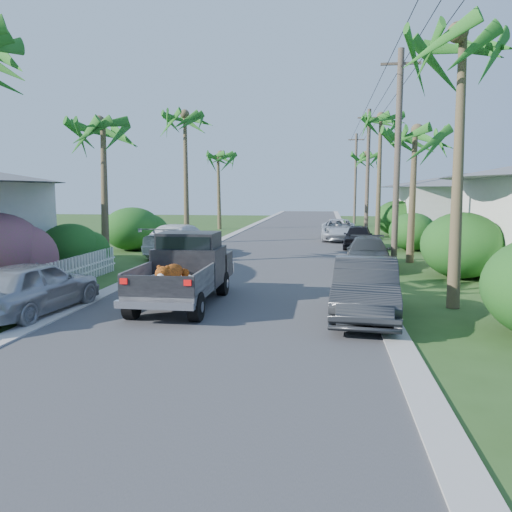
# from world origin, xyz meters

# --- Properties ---
(ground) EXTENTS (120.00, 120.00, 0.00)m
(ground) POSITION_xyz_m (0.00, 0.00, 0.00)
(ground) COLOR #2B4B1C
(ground) RESTS_ON ground
(road) EXTENTS (8.00, 100.00, 0.02)m
(road) POSITION_xyz_m (0.00, 25.00, 0.01)
(road) COLOR #38383A
(road) RESTS_ON ground
(curb_left) EXTENTS (0.60, 100.00, 0.06)m
(curb_left) POSITION_xyz_m (-4.30, 25.00, 0.03)
(curb_left) COLOR #A5A39E
(curb_left) RESTS_ON ground
(curb_right) EXTENTS (0.60, 100.00, 0.06)m
(curb_right) POSITION_xyz_m (4.30, 25.00, 0.03)
(curb_right) COLOR #A5A39E
(curb_right) RESTS_ON ground
(pickup_truck) EXTENTS (1.98, 5.12, 2.06)m
(pickup_truck) POSITION_xyz_m (-1.34, 5.57, 1.01)
(pickup_truck) COLOR black
(pickup_truck) RESTS_ON ground
(parked_car_rn) EXTENTS (1.94, 4.69, 1.51)m
(parked_car_rn) POSITION_xyz_m (3.75, 4.36, 0.76)
(parked_car_rn) COLOR #28292C
(parked_car_rn) RESTS_ON ground
(parked_car_rm) EXTENTS (2.03, 4.54, 1.29)m
(parked_car_rm) POSITION_xyz_m (4.52, 13.00, 0.65)
(parked_car_rm) COLOR #323537
(parked_car_rm) RESTS_ON ground
(parked_car_rf) EXTENTS (1.98, 4.08, 1.34)m
(parked_car_rf) POSITION_xyz_m (4.58, 20.58, 0.67)
(parked_car_rf) COLOR black
(parked_car_rf) RESTS_ON ground
(parked_car_rd) EXTENTS (2.40, 5.10, 1.41)m
(parked_car_rd) POSITION_xyz_m (3.60, 25.23, 0.71)
(parked_car_rd) COLOR silver
(parked_car_rd) RESTS_ON ground
(parked_car_ln) EXTENTS (2.20, 4.45, 1.46)m
(parked_car_ln) POSITION_xyz_m (-5.00, 3.52, 0.73)
(parked_car_ln) COLOR #A9ACB0
(parked_car_ln) RESTS_ON ground
(parked_car_lf) EXTENTS (2.85, 5.77, 1.61)m
(parked_car_lf) POSITION_xyz_m (-4.63, 16.03, 0.81)
(parked_car_lf) COLOR white
(parked_car_lf) RESTS_ON ground
(palm_l_b) EXTENTS (4.40, 4.40, 7.40)m
(palm_l_b) POSITION_xyz_m (-6.80, 12.00, 6.15)
(palm_l_b) COLOR brown
(palm_l_b) RESTS_ON ground
(palm_l_c) EXTENTS (4.40, 4.40, 9.20)m
(palm_l_c) POSITION_xyz_m (-6.00, 22.00, 7.91)
(palm_l_c) COLOR brown
(palm_l_c) RESTS_ON ground
(palm_l_d) EXTENTS (4.40, 4.40, 7.70)m
(palm_l_d) POSITION_xyz_m (-6.50, 34.00, 6.44)
(palm_l_d) COLOR brown
(palm_l_d) RESTS_ON ground
(palm_r_a) EXTENTS (4.40, 4.40, 8.70)m
(palm_r_a) POSITION_xyz_m (6.30, 6.00, 7.42)
(palm_r_a) COLOR brown
(palm_r_a) RESTS_ON ground
(palm_r_b) EXTENTS (4.40, 4.40, 7.20)m
(palm_r_b) POSITION_xyz_m (6.60, 15.00, 5.95)
(palm_r_b) COLOR brown
(palm_r_b) RESTS_ON ground
(palm_r_c) EXTENTS (4.40, 4.40, 9.40)m
(palm_r_c) POSITION_xyz_m (6.20, 26.00, 8.11)
(palm_r_c) COLOR brown
(palm_r_c) RESTS_ON ground
(palm_r_d) EXTENTS (4.40, 4.40, 8.00)m
(palm_r_d) POSITION_xyz_m (6.50, 40.00, 6.74)
(palm_r_d) COLOR brown
(palm_r_d) RESTS_ON ground
(shrub_l_c) EXTENTS (2.40, 2.64, 2.00)m
(shrub_l_c) POSITION_xyz_m (-7.40, 10.00, 1.00)
(shrub_l_c) COLOR #154A1A
(shrub_l_c) RESTS_ON ground
(shrub_l_d) EXTENTS (3.20, 3.52, 2.40)m
(shrub_l_d) POSITION_xyz_m (-8.00, 18.00, 1.20)
(shrub_l_d) COLOR #154A1A
(shrub_l_d) RESTS_ON ground
(shrub_r_b) EXTENTS (3.00, 3.30, 2.50)m
(shrub_r_b) POSITION_xyz_m (7.80, 11.00, 1.25)
(shrub_r_b) COLOR #154A1A
(shrub_r_b) RESTS_ON ground
(shrub_r_c) EXTENTS (2.60, 2.86, 2.10)m
(shrub_r_c) POSITION_xyz_m (7.50, 20.00, 1.05)
(shrub_r_c) COLOR #154A1A
(shrub_r_c) RESTS_ON ground
(shrub_r_d) EXTENTS (3.20, 3.52, 2.60)m
(shrub_r_d) POSITION_xyz_m (8.00, 30.00, 1.30)
(shrub_r_d) COLOR #154A1A
(shrub_r_d) RESTS_ON ground
(picket_fence) EXTENTS (0.10, 11.00, 1.00)m
(picket_fence) POSITION_xyz_m (-6.00, 5.50, 0.50)
(picket_fence) COLOR white
(picket_fence) RESTS_ON ground
(house_right_far) EXTENTS (9.00, 8.00, 4.60)m
(house_right_far) POSITION_xyz_m (13.00, 30.00, 2.12)
(house_right_far) COLOR silver
(house_right_far) RESTS_ON ground
(utility_pole_b) EXTENTS (1.60, 0.26, 9.00)m
(utility_pole_b) POSITION_xyz_m (5.60, 13.00, 4.60)
(utility_pole_b) COLOR brown
(utility_pole_b) RESTS_ON ground
(utility_pole_c) EXTENTS (1.60, 0.26, 9.00)m
(utility_pole_c) POSITION_xyz_m (5.60, 28.00, 4.60)
(utility_pole_c) COLOR brown
(utility_pole_c) RESTS_ON ground
(utility_pole_d) EXTENTS (1.60, 0.26, 9.00)m
(utility_pole_d) POSITION_xyz_m (5.60, 43.00, 4.60)
(utility_pole_d) COLOR brown
(utility_pole_d) RESTS_ON ground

